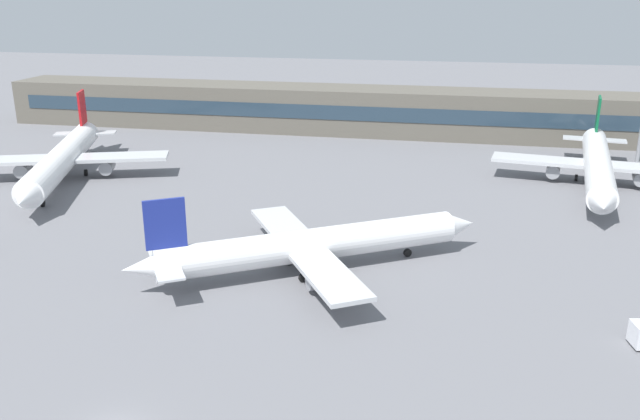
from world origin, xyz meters
The scene contains 5 objects.
ground_plane centered at (0.00, 40.00, 0.00)m, with size 400.00×400.00×0.00m, color slate.
terminal_building centered at (0.00, 99.14, 4.50)m, with size 145.33×12.13×9.00m.
airplane_near centered at (7.51, 29.11, 2.91)m, with size 34.13×24.93×9.53m.
airplane_mid centered at (-37.27, 54.57, 3.40)m, with size 31.16×43.58×11.15m.
airplane_far centered at (42.05, 67.69, 3.31)m, with size 30.86×43.91×10.87m.
Camera 1 is at (21.10, -33.37, 28.32)m, focal length 37.20 mm.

